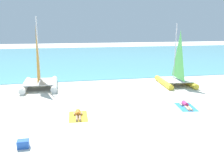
{
  "coord_description": "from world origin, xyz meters",
  "views": [
    {
      "loc": [
        -3.62,
        -11.26,
        5.26
      ],
      "look_at": [
        0.0,
        5.56,
        1.2
      ],
      "focal_mm": 38.96,
      "sensor_mm": 36.0,
      "label": 1
    }
  ],
  "objects_px": {
    "towel_left": "(78,116)",
    "sunbather_right": "(186,105)",
    "towel_right": "(186,107)",
    "sunbather_left": "(78,114)",
    "sailboat_white": "(40,78)",
    "sailboat_yellow": "(176,76)",
    "cooler_box": "(23,144)"
  },
  "relations": [
    {
      "from": "sailboat_white",
      "to": "cooler_box",
      "type": "relative_size",
      "value": 12.28
    },
    {
      "from": "towel_right",
      "to": "cooler_box",
      "type": "height_order",
      "value": "cooler_box"
    },
    {
      "from": "sailboat_white",
      "to": "towel_left",
      "type": "relative_size",
      "value": 3.23
    },
    {
      "from": "cooler_box",
      "to": "sailboat_yellow",
      "type": "bearing_deg",
      "value": 38.56
    },
    {
      "from": "sailboat_yellow",
      "to": "towel_left",
      "type": "distance_m",
      "value": 11.44
    },
    {
      "from": "towel_left",
      "to": "sailboat_yellow",
      "type": "bearing_deg",
      "value": 33.74
    },
    {
      "from": "sailboat_white",
      "to": "towel_right",
      "type": "distance_m",
      "value": 12.51
    },
    {
      "from": "towel_right",
      "to": "sunbather_right",
      "type": "relative_size",
      "value": 1.21
    },
    {
      "from": "sailboat_white",
      "to": "sunbather_left",
      "type": "relative_size",
      "value": 3.92
    },
    {
      "from": "sunbather_left",
      "to": "sunbather_right",
      "type": "bearing_deg",
      "value": 5.32
    },
    {
      "from": "sunbather_right",
      "to": "towel_left",
      "type": "bearing_deg",
      "value": -168.19
    },
    {
      "from": "sunbather_left",
      "to": "sunbather_right",
      "type": "height_order",
      "value": "same"
    },
    {
      "from": "sunbather_left",
      "to": "sunbather_right",
      "type": "distance_m",
      "value": 7.25
    },
    {
      "from": "sailboat_white",
      "to": "sailboat_yellow",
      "type": "xyz_separation_m",
      "value": [
        12.23,
        -1.43,
        -0.09
      ]
    },
    {
      "from": "sunbather_left",
      "to": "towel_right",
      "type": "relative_size",
      "value": 0.82
    },
    {
      "from": "towel_left",
      "to": "towel_right",
      "type": "relative_size",
      "value": 1.0
    },
    {
      "from": "towel_left",
      "to": "cooler_box",
      "type": "bearing_deg",
      "value": -128.61
    },
    {
      "from": "sailboat_yellow",
      "to": "cooler_box",
      "type": "relative_size",
      "value": 11.13
    },
    {
      "from": "towel_left",
      "to": "sunbather_right",
      "type": "distance_m",
      "value": 7.26
    },
    {
      "from": "towel_right",
      "to": "sailboat_yellow",
      "type": "bearing_deg",
      "value": 69.64
    },
    {
      "from": "sailboat_white",
      "to": "cooler_box",
      "type": "height_order",
      "value": "sailboat_white"
    },
    {
      "from": "sailboat_yellow",
      "to": "towel_left",
      "type": "bearing_deg",
      "value": -140.04
    },
    {
      "from": "sunbather_left",
      "to": "towel_right",
      "type": "height_order",
      "value": "sunbather_left"
    },
    {
      "from": "towel_left",
      "to": "towel_right",
      "type": "distance_m",
      "value": 7.24
    },
    {
      "from": "sailboat_yellow",
      "to": "sunbather_left",
      "type": "xyz_separation_m",
      "value": [
        -9.49,
        -6.27,
        -0.7
      ]
    },
    {
      "from": "sailboat_white",
      "to": "towel_left",
      "type": "distance_m",
      "value": 8.29
    },
    {
      "from": "sailboat_white",
      "to": "towel_left",
      "type": "xyz_separation_m",
      "value": [
        2.74,
        -7.77,
        -0.91
      ]
    },
    {
      "from": "towel_left",
      "to": "towel_right",
      "type": "height_order",
      "value": "same"
    },
    {
      "from": "sailboat_white",
      "to": "sunbather_right",
      "type": "relative_size",
      "value": 3.92
    },
    {
      "from": "sunbather_left",
      "to": "cooler_box",
      "type": "xyz_separation_m",
      "value": [
        -2.7,
        -3.44,
        0.05
      ]
    },
    {
      "from": "sunbather_right",
      "to": "towel_right",
      "type": "bearing_deg",
      "value": -90.0
    },
    {
      "from": "sailboat_white",
      "to": "sunbather_right",
      "type": "distance_m",
      "value": 12.48
    }
  ]
}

